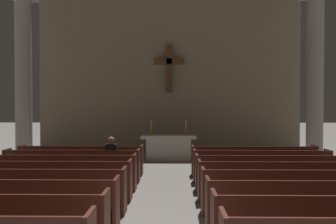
% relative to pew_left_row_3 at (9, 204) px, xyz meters
% --- Properties ---
extents(pew_left_row_3, '(3.90, 0.50, 0.95)m').
position_rel_pew_left_row_3_xyz_m(pew_left_row_3, '(0.00, 0.00, 0.00)').
color(pew_left_row_3, '#4C2319').
rests_on(pew_left_row_3, ground).
extents(pew_left_row_4, '(3.90, 0.50, 0.95)m').
position_rel_pew_left_row_3_xyz_m(pew_left_row_4, '(0.00, 1.00, 0.00)').
color(pew_left_row_4, '#4C2319').
rests_on(pew_left_row_4, ground).
extents(pew_left_row_5, '(3.90, 0.50, 0.95)m').
position_rel_pew_left_row_3_xyz_m(pew_left_row_5, '(0.00, 2.00, 0.00)').
color(pew_left_row_5, '#4C2319').
rests_on(pew_left_row_5, ground).
extents(pew_left_row_6, '(3.90, 0.50, 0.95)m').
position_rel_pew_left_row_3_xyz_m(pew_left_row_6, '(0.00, 3.00, 0.00)').
color(pew_left_row_6, '#4C2319').
rests_on(pew_left_row_6, ground).
extents(pew_left_row_7, '(3.90, 0.50, 0.95)m').
position_rel_pew_left_row_3_xyz_m(pew_left_row_7, '(0.00, 4.01, 0.00)').
color(pew_left_row_7, '#4C2319').
rests_on(pew_left_row_7, ground).
extents(pew_left_row_8, '(3.90, 0.50, 0.95)m').
position_rel_pew_left_row_3_xyz_m(pew_left_row_8, '(0.00, 5.01, 0.00)').
color(pew_left_row_8, '#4C2319').
rests_on(pew_left_row_8, ground).
extents(pew_right_row_3, '(3.90, 0.50, 0.95)m').
position_rel_pew_left_row_3_xyz_m(pew_right_row_3, '(5.46, 0.00, 0.00)').
color(pew_right_row_3, '#4C2319').
rests_on(pew_right_row_3, ground).
extents(pew_right_row_4, '(3.90, 0.50, 0.95)m').
position_rel_pew_left_row_3_xyz_m(pew_right_row_4, '(5.46, 1.00, 0.00)').
color(pew_right_row_4, '#4C2319').
rests_on(pew_right_row_4, ground).
extents(pew_right_row_5, '(3.90, 0.50, 0.95)m').
position_rel_pew_left_row_3_xyz_m(pew_right_row_5, '(5.46, 2.00, 0.00)').
color(pew_right_row_5, '#4C2319').
rests_on(pew_right_row_5, ground).
extents(pew_right_row_6, '(3.90, 0.50, 0.95)m').
position_rel_pew_left_row_3_xyz_m(pew_right_row_6, '(5.46, 3.00, 0.00)').
color(pew_right_row_6, '#4C2319').
rests_on(pew_right_row_6, ground).
extents(pew_right_row_7, '(3.90, 0.50, 0.95)m').
position_rel_pew_left_row_3_xyz_m(pew_right_row_7, '(5.46, 4.01, 0.00)').
color(pew_right_row_7, '#4C2319').
rests_on(pew_right_row_7, ground).
extents(pew_right_row_8, '(3.90, 0.50, 0.95)m').
position_rel_pew_left_row_3_xyz_m(pew_right_row_8, '(5.46, 5.01, 0.00)').
color(pew_right_row_8, '#4C2319').
rests_on(pew_right_row_8, ground).
extents(column_left_second, '(0.92, 0.92, 6.42)m').
position_rel_pew_left_row_3_xyz_m(column_left_second, '(-2.80, 7.29, 2.65)').
color(column_left_second, '#ADA89E').
rests_on(column_left_second, ground).
extents(column_right_second, '(0.92, 0.92, 6.42)m').
position_rel_pew_left_row_3_xyz_m(column_right_second, '(8.26, 7.29, 2.65)').
color(column_right_second, '#ADA89E').
rests_on(column_right_second, ground).
extents(altar, '(2.20, 0.90, 1.01)m').
position_rel_pew_left_row_3_xyz_m(altar, '(2.73, 8.11, 0.06)').
color(altar, '#BCB7AD').
rests_on(altar, ground).
extents(candlestick_left, '(0.16, 0.16, 0.59)m').
position_rel_pew_left_row_3_xyz_m(candlestick_left, '(2.03, 8.11, 0.72)').
color(candlestick_left, '#B79338').
rests_on(candlestick_left, altar).
extents(candlestick_right, '(0.16, 0.16, 0.59)m').
position_rel_pew_left_row_3_xyz_m(candlestick_right, '(3.43, 8.11, 0.72)').
color(candlestick_right, '#B79338').
rests_on(candlestick_right, altar).
extents(apse_with_cross, '(12.04, 0.51, 7.08)m').
position_rel_pew_left_row_3_xyz_m(apse_with_cross, '(2.73, 10.38, 3.07)').
color(apse_with_cross, gray).
rests_on(apse_with_cross, ground).
extents(lone_worshipper, '(0.32, 0.43, 1.32)m').
position_rel_pew_left_row_3_xyz_m(lone_worshipper, '(1.14, 4.04, 0.22)').
color(lone_worshipper, '#26262B').
rests_on(lone_worshipper, ground).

